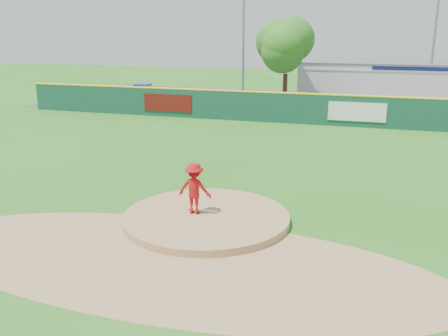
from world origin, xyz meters
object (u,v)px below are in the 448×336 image
(pool_building_grp, at_px, (390,80))
(van, at_px, (305,103))
(light_pole_right, at_px, (435,35))
(deciduous_tree, at_px, (286,48))
(playground_slide, at_px, (142,95))
(light_pole_left, at_px, (243,28))
(pitcher, at_px, (195,188))

(pool_building_grp, bearing_deg, van, -122.25)
(light_pole_right, bearing_deg, pool_building_grp, 135.05)
(deciduous_tree, bearing_deg, light_pole_right, 19.98)
(van, bearing_deg, light_pole_right, -35.49)
(playground_slide, height_order, light_pole_left, light_pole_left)
(deciduous_tree, bearing_deg, pool_building_grp, 41.16)
(deciduous_tree, bearing_deg, playground_slide, -165.80)
(van, xyz_separation_m, deciduous_tree, (-2.00, 2.52, 3.80))
(playground_slide, xyz_separation_m, light_pole_right, (22.12, 6.82, 4.65))
(light_pole_left, bearing_deg, light_pole_right, 7.59)
(pitcher, bearing_deg, deciduous_tree, -86.04)
(playground_slide, relative_size, light_pole_right, 0.32)
(pitcher, xyz_separation_m, light_pole_right, (9.41, 28.97, 4.44))
(playground_slide, height_order, deciduous_tree, deciduous_tree)
(pitcher, bearing_deg, light_pole_right, -107.69)
(light_pole_left, bearing_deg, playground_slide, -145.94)
(deciduous_tree, relative_size, light_pole_right, 0.74)
(van, distance_m, deciduous_tree, 4.98)
(pool_building_grp, xyz_separation_m, playground_slide, (-19.12, -9.81, -0.77))
(van, height_order, light_pole_right, light_pole_right)
(playground_slide, xyz_separation_m, light_pole_left, (7.12, 4.82, 5.16))
(pool_building_grp, bearing_deg, deciduous_tree, -138.84)
(pitcher, bearing_deg, light_pole_left, -77.98)
(light_pole_right, bearing_deg, playground_slide, -162.88)
(van, bearing_deg, deciduous_tree, 57.00)
(playground_slide, bearing_deg, pool_building_grp, 27.16)
(pitcher, distance_m, deciduous_tree, 25.25)
(playground_slide, bearing_deg, pitcher, -60.14)
(van, relative_size, playground_slide, 1.65)
(light_pole_right, bearing_deg, van, -144.09)
(light_pole_right, bearing_deg, deciduous_tree, -160.02)
(pitcher, height_order, deciduous_tree, deciduous_tree)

